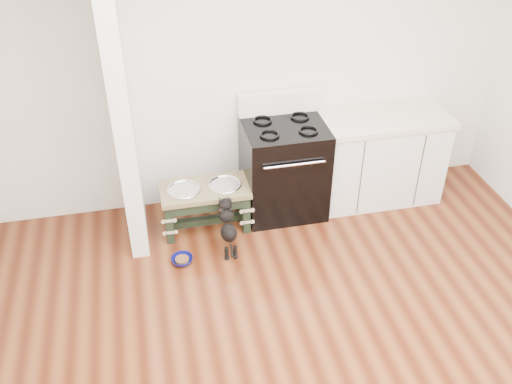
% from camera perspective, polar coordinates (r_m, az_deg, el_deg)
% --- Properties ---
extents(room_shell, '(5.00, 5.00, 5.00)m').
position_cam_1_polar(room_shell, '(3.07, 9.11, -1.03)').
color(room_shell, silver).
rests_on(room_shell, ground).
extents(partition_wall, '(0.15, 0.80, 2.70)m').
position_cam_1_polar(partition_wall, '(4.85, -13.43, 8.87)').
color(partition_wall, silver).
rests_on(partition_wall, ground).
extents(oven_range, '(0.76, 0.69, 1.14)m').
position_cam_1_polar(oven_range, '(5.47, 2.79, 2.50)').
color(oven_range, black).
rests_on(oven_range, ground).
extents(cabinet_run, '(1.24, 0.64, 0.91)m').
position_cam_1_polar(cabinet_run, '(5.80, 12.16, 3.44)').
color(cabinet_run, silver).
rests_on(cabinet_run, ground).
extents(dog_feeder, '(0.82, 0.44, 0.46)m').
position_cam_1_polar(dog_feeder, '(5.32, -5.10, -0.74)').
color(dog_feeder, black).
rests_on(dog_feeder, ground).
extents(puppy, '(0.14, 0.42, 0.50)m').
position_cam_1_polar(puppy, '(5.06, -2.84, -3.37)').
color(puppy, black).
rests_on(puppy, ground).
extents(floor_bowl, '(0.25, 0.25, 0.06)m').
position_cam_1_polar(floor_bowl, '(5.11, -7.40, -6.76)').
color(floor_bowl, '#0D0E5B').
rests_on(floor_bowl, ground).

